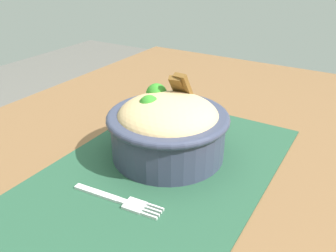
# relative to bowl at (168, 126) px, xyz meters

# --- Properties ---
(table) EXTENTS (1.25, 0.87, 0.76)m
(table) POSITION_rel_bowl_xyz_m (0.05, 0.04, -0.12)
(table) COLOR brown
(table) RESTS_ON ground_plane
(placemat) EXTENTS (0.47, 0.30, 0.00)m
(placemat) POSITION_rel_bowl_xyz_m (0.05, 0.01, -0.05)
(placemat) COLOR #1E422D
(placemat) RESTS_ON table
(bowl) EXTENTS (0.19, 0.19, 0.12)m
(bowl) POSITION_rel_bowl_xyz_m (0.00, 0.00, 0.00)
(bowl) COLOR #2D3347
(bowl) RESTS_ON placemat
(fork) EXTENTS (0.03, 0.13, 0.00)m
(fork) POSITION_rel_bowl_xyz_m (0.13, 0.01, -0.05)
(fork) COLOR silver
(fork) RESTS_ON placemat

